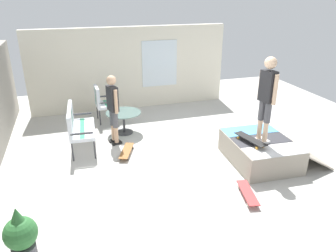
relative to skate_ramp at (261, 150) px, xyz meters
The scene contains 12 objects.
ground_plane 1.61m from the skate_ramp, 70.71° to the left, with size 12.00×12.00×0.10m, color beige.
house_facade 4.85m from the skate_ramp, 24.59° to the left, with size 0.23×6.00×2.47m.
skate_ramp is the anchor object (origin of this frame).
patio_bench 4.15m from the skate_ramp, 64.79° to the left, with size 1.28×0.62×1.02m.
patio_chair_near_house 4.50m from the skate_ramp, 41.93° to the left, with size 0.64×0.57×1.02m.
patio_table 3.50m from the skate_ramp, 47.37° to the left, with size 0.90×0.90×0.57m.
person_watching 3.49m from the skate_ramp, 57.64° to the left, with size 0.47×0.30×1.68m.
person_skater 1.32m from the skate_ramp, 136.87° to the left, with size 0.47×0.29×1.78m.
skateboard_by_bench 2.97m from the skate_ramp, 67.06° to the left, with size 0.82×0.48×0.10m.
skateboard_spare 1.46m from the skate_ramp, 139.90° to the left, with size 0.82×0.37×0.10m.
skateboard_on_ramp 0.49m from the skate_ramp, 103.44° to the left, with size 0.82×0.37×0.10m.
potted_plant 4.88m from the skate_ramp, 109.17° to the left, with size 0.44×0.44×0.92m.
Camera 1 is at (-5.91, 2.25, 3.47)m, focal length 34.75 mm.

